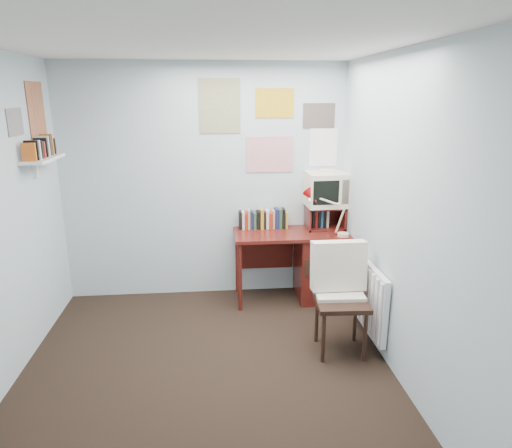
{
  "coord_description": "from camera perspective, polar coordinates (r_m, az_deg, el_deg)",
  "views": [
    {
      "loc": [
        0.08,
        -3.09,
        2.16
      ],
      "look_at": [
        0.48,
        0.97,
        1.0
      ],
      "focal_mm": 32.0,
      "sensor_mm": 36.0,
      "label": 1
    }
  ],
  "objects": [
    {
      "name": "ground",
      "position": [
        3.77,
        -6.16,
        -19.22
      ],
      "size": [
        3.5,
        3.5,
        0.0
      ],
      "primitive_type": "plane",
      "color": "black",
      "rests_on": "ground"
    },
    {
      "name": "back_wall",
      "position": [
        4.93,
        -6.45,
        5.07
      ],
      "size": [
        3.0,
        0.02,
        2.5
      ],
      "primitive_type": "cube",
      "color": "silver",
      "rests_on": "ground"
    },
    {
      "name": "right_wall",
      "position": [
        3.52,
        18.39,
        -0.0
      ],
      "size": [
        0.02,
        3.5,
        2.5
      ],
      "primitive_type": "cube",
      "color": "silver",
      "rests_on": "ground"
    },
    {
      "name": "ceiling",
      "position": [
        3.11,
        -7.61,
        21.94
      ],
      "size": [
        3.0,
        3.5,
        0.02
      ],
      "primitive_type": "cube",
      "color": "white",
      "rests_on": "back_wall"
    },
    {
      "name": "desk",
      "position": [
        5.02,
        7.36,
        -4.8
      ],
      "size": [
        1.2,
        0.55,
        0.76
      ],
      "color": "#5B1A14",
      "rests_on": "ground"
    },
    {
      "name": "desk_chair",
      "position": [
        4.0,
        10.62,
        -9.6
      ],
      "size": [
        0.5,
        0.48,
        0.92
      ],
      "primitive_type": "cube",
      "rotation": [
        0.0,
        0.0,
        -0.06
      ],
      "color": "black",
      "rests_on": "ground"
    },
    {
      "name": "desk_lamp",
      "position": [
        4.73,
        10.97,
        1.03
      ],
      "size": [
        0.31,
        0.27,
        0.44
      ],
      "primitive_type": "cube",
      "rotation": [
        0.0,
        0.0,
        0.02
      ],
      "color": "red",
      "rests_on": "desk"
    },
    {
      "name": "tv_riser",
      "position": [
        5.0,
        8.6,
        0.85
      ],
      "size": [
        0.4,
        0.3,
        0.25
      ],
      "primitive_type": "cube",
      "color": "#5B1A14",
      "rests_on": "desk"
    },
    {
      "name": "crt_tv",
      "position": [
        4.95,
        8.68,
        4.52
      ],
      "size": [
        0.43,
        0.4,
        0.39
      ],
      "primitive_type": "cube",
      "rotation": [
        0.0,
        0.0,
        0.05
      ],
      "color": "beige",
      "rests_on": "tv_riser"
    },
    {
      "name": "book_row",
      "position": [
        4.96,
        1.32,
        0.72
      ],
      "size": [
        0.6,
        0.14,
        0.22
      ],
      "primitive_type": "cube",
      "color": "#5B1A14",
      "rests_on": "desk"
    },
    {
      "name": "radiator",
      "position": [
        4.27,
        13.97,
        -8.77
      ],
      "size": [
        0.09,
        0.8,
        0.6
      ],
      "primitive_type": "cube",
      "color": "white",
      "rests_on": "right_wall"
    },
    {
      "name": "wall_shelf",
      "position": [
        4.48,
        -25.07,
        7.41
      ],
      "size": [
        0.2,
        0.62,
        0.24
      ],
      "primitive_type": "cube",
      "color": "white",
      "rests_on": "left_wall"
    },
    {
      "name": "posters_back",
      "position": [
        4.89,
        1.75,
        12.16
      ],
      "size": [
        1.2,
        0.01,
        0.9
      ],
      "primitive_type": "cube",
      "color": "white",
      "rests_on": "back_wall"
    },
    {
      "name": "posters_left",
      "position": [
        4.48,
        -26.8,
        12.12
      ],
      "size": [
        0.01,
        0.7,
        0.6
      ],
      "primitive_type": "cube",
      "color": "white",
      "rests_on": "left_wall"
    }
  ]
}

